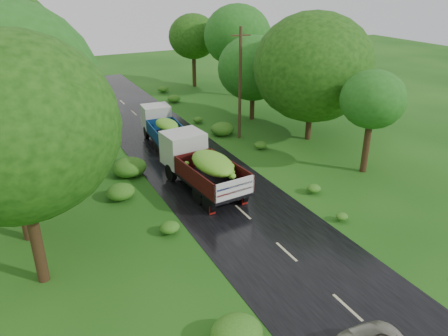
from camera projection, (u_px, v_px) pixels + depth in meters
ground at (347, 308)px, 16.28m from camera, size 120.00×120.00×0.00m
road at (274, 241)px, 20.34m from camera, size 6.50×80.00×0.02m
road_lines at (263, 230)px, 21.15m from camera, size 0.12×69.60×0.00m
truck_near at (200, 163)px, 24.77m from camera, size 2.92×6.85×2.80m
truck_far at (162, 125)px, 31.57m from camera, size 2.42×5.86×2.41m
utility_pole at (240, 83)px, 31.56m from camera, size 1.41×0.38×8.12m
trees_right at (262, 56)px, 36.24m from camera, size 6.11×28.84×7.59m
shrubs at (197, 165)px, 27.54m from camera, size 11.90×44.00×0.70m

